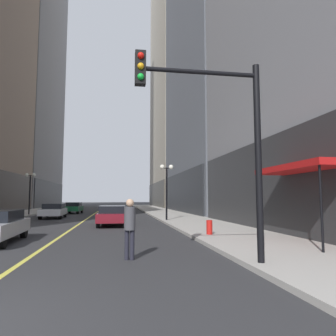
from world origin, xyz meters
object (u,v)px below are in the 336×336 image
object	(u,v)px
car_white	(54,210)
car_maroon	(112,215)
traffic_light_near_right	(220,126)
fire_hydrant_right	(209,229)
street_lamp_right_mid	(167,180)
street_lamp_left_far	(30,184)
pedestrian_with_orange_bag	(130,224)
car_green	(74,207)

from	to	relation	value
car_white	car_maroon	bearing A→B (deg)	-57.71
car_maroon	traffic_light_near_right	bearing A→B (deg)	-77.32
fire_hydrant_right	street_lamp_right_mid	bearing A→B (deg)	92.93
car_maroon	traffic_light_near_right	world-z (taller)	traffic_light_near_right
traffic_light_near_right	street_lamp_left_far	distance (m)	29.10
fire_hydrant_right	pedestrian_with_orange_bag	bearing A→B (deg)	-129.46
traffic_light_near_right	street_lamp_right_mid	xyz separation A→B (m)	(1.05, 16.16, -0.49)
street_lamp_right_mid	fire_hydrant_right	bearing A→B (deg)	-87.07
traffic_light_near_right	fire_hydrant_right	size ratio (longest dim) A/B	7.06
street_lamp_left_far	fire_hydrant_right	world-z (taller)	street_lamp_left_far
car_white	pedestrian_with_orange_bag	bearing A→B (deg)	-73.26
street_lamp_right_mid	pedestrian_with_orange_bag	bearing A→B (deg)	-103.09
traffic_light_near_right	street_lamp_right_mid	size ratio (longest dim) A/B	1.28
car_maroon	car_green	xyz separation A→B (m)	(-4.85, 17.61, -0.00)
car_green	fire_hydrant_right	distance (m)	26.39
car_maroon	pedestrian_with_orange_bag	bearing A→B (deg)	-86.57
traffic_light_near_right	pedestrian_with_orange_bag	bearing A→B (deg)	144.00
car_maroon	street_lamp_left_far	distance (m)	16.03
car_white	street_lamp_left_far	xyz separation A→B (m)	(-3.34, 4.66, 2.54)
pedestrian_with_orange_bag	fire_hydrant_right	xyz separation A→B (m)	(3.86, 4.70, -0.66)
car_maroon	traffic_light_near_right	xyz separation A→B (m)	(3.02, -13.42, 3.02)
street_lamp_left_far	street_lamp_right_mid	world-z (taller)	same
car_white	street_lamp_left_far	distance (m)	6.27
car_white	car_green	size ratio (longest dim) A/B	1.10
car_maroon	car_white	xyz separation A→B (m)	(-5.39, 8.54, -0.00)
car_white	fire_hydrant_right	distance (m)	18.49
car_maroon	street_lamp_right_mid	distance (m)	5.52
car_white	street_lamp_left_far	world-z (taller)	street_lamp_left_far
traffic_light_near_right	car_green	bearing A→B (deg)	104.23
traffic_light_near_right	car_maroon	bearing A→B (deg)	102.68
car_green	pedestrian_with_orange_bag	bearing A→B (deg)	-79.29
car_green	traffic_light_near_right	xyz separation A→B (m)	(7.87, -31.03, 3.03)
car_white	traffic_light_near_right	distance (m)	23.70
traffic_light_near_right	street_lamp_left_far	size ratio (longest dim) A/B	1.28
car_green	street_lamp_left_far	distance (m)	6.40
car_green	traffic_light_near_right	world-z (taller)	traffic_light_near_right
car_white	car_green	bearing A→B (deg)	86.57
pedestrian_with_orange_bag	street_lamp_right_mid	bearing A→B (deg)	76.91
car_white	street_lamp_left_far	bearing A→B (deg)	125.59
car_white	pedestrian_with_orange_bag	world-z (taller)	pedestrian_with_orange_bag
car_white	street_lamp_right_mid	xyz separation A→B (m)	(9.46, -5.80, 2.54)
car_white	traffic_light_near_right	xyz separation A→B (m)	(8.41, -21.95, 3.02)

